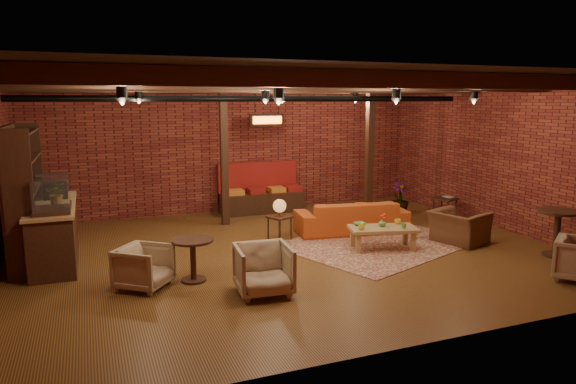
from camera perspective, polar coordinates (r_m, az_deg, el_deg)
name	(u,v)px	position (r m, az deg, el deg)	size (l,w,h in m)	color
floor	(292,252)	(9.72, 0.41, -6.68)	(10.00, 10.00, 0.00)	#37210D
ceiling	(292,78)	(9.31, 0.44, 12.51)	(10.00, 8.00, 0.02)	black
wall_back	(233,149)	(13.16, -6.11, 4.80)	(10.00, 0.02, 3.20)	maroon
wall_front	(426,211)	(5.92, 15.05, -2.08)	(10.00, 0.02, 3.20)	maroon
wall_right	(504,157)	(12.16, 22.90, 3.62)	(0.02, 8.00, 3.20)	maroon
ceiling_beams	(292,85)	(9.31, 0.44, 11.77)	(9.80, 6.40, 0.22)	black
ceiling_pipe	(263,99)	(10.81, -2.78, 10.32)	(0.12, 0.12, 9.60)	black
post_left	(224,155)	(11.66, -7.12, 4.09)	(0.16, 0.16, 3.20)	black
post_right	(369,152)	(12.41, 9.03, 4.41)	(0.16, 0.16, 3.20)	black
service_counter	(53,217)	(9.86, -24.66, -2.59)	(0.80, 2.50, 1.60)	black
plant_counter	(58,192)	(9.98, -24.21, 0.04)	(0.35, 0.39, 0.30)	#337F33
shelving_hutch	(26,196)	(9.92, -27.11, -0.35)	(0.52, 2.00, 2.40)	black
banquette	(262,193)	(13.05, -2.95, -0.07)	(2.10, 0.70, 1.00)	maroon
service_sign	(267,120)	(12.43, -2.36, 8.00)	(0.86, 0.06, 0.30)	orange
ceiling_spotlights	(292,98)	(9.31, 0.44, 10.42)	(6.40, 4.40, 0.28)	black
rug	(378,243)	(10.47, 9.93, -5.57)	(3.57, 2.73, 0.01)	maroon
sofa	(351,217)	(11.14, 7.03, -2.73)	(2.37, 0.93, 0.69)	#AF4618
coffee_table	(382,230)	(9.97, 10.41, -4.12)	(1.39, 0.94, 0.69)	olive
side_table_lamp	(280,209)	(10.37, -0.94, -1.91)	(0.53, 0.53, 0.85)	black
round_table_left	(193,253)	(8.23, -10.52, -6.66)	(0.66, 0.66, 0.68)	black
armchair_a	(144,265)	(8.13, -15.72, -7.82)	(0.70, 0.66, 0.72)	beige
armchair_b	(264,267)	(7.61, -2.74, -8.33)	(0.79, 0.74, 0.81)	beige
armchair_right	(459,222)	(10.80, 18.46, -3.15)	(0.98, 0.64, 0.86)	brown
side_table_book	(445,199)	(12.75, 17.03, -0.79)	(0.62, 0.62, 0.56)	black
round_table_right	(557,226)	(10.54, 27.76, -3.33)	(0.73, 0.73, 0.86)	black
plant_tall	(401,167)	(13.01, 12.45, 2.74)	(1.33, 1.33, 2.38)	#4C7F4C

